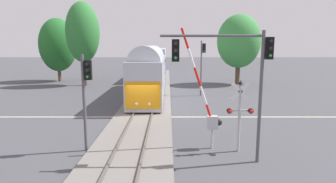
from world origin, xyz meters
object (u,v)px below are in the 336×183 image
at_px(crossing_gate_near, 209,112).
at_px(commuter_train, 154,65).
at_px(traffic_signal_median, 86,87).
at_px(traffic_signal_far_side, 202,59).
at_px(oak_far_right, 238,41).
at_px(pine_left_background, 57,45).
at_px(traffic_signal_near_right, 233,64).
at_px(oak_behind_train, 82,33).
at_px(crossing_signal_mast, 239,109).

bearing_deg(crossing_gate_near, commuter_train, 99.37).
distance_m(traffic_signal_median, traffic_signal_far_side, 18.53).
relative_size(crossing_gate_near, oak_far_right, 0.66).
bearing_deg(traffic_signal_far_side, pine_left_background, 148.33).
xyz_separation_m(traffic_signal_median, pine_left_background, (-12.54, 29.37, 2.14)).
distance_m(traffic_signal_near_right, oak_behind_train, 30.04).
distance_m(crossing_gate_near, oak_far_right, 27.08).
relative_size(crossing_gate_near, traffic_signal_median, 1.26).
height_order(commuter_train, crossing_signal_mast, commuter_train).
distance_m(traffic_signal_near_right, traffic_signal_median, 7.44).
xyz_separation_m(pine_left_background, oak_far_right, (26.65, -3.35, 0.50)).
xyz_separation_m(traffic_signal_near_right, traffic_signal_median, (-7.18, 1.48, -1.28)).
distance_m(commuter_train, traffic_signal_far_side, 10.59).
xyz_separation_m(crossing_gate_near, pine_left_background, (-18.94, 29.00, 3.52)).
bearing_deg(oak_far_right, crossing_signal_mast, -103.38).
relative_size(crossing_signal_mast, pine_left_background, 0.40).
height_order(oak_behind_train, pine_left_background, oak_behind_train).
bearing_deg(traffic_signal_near_right, traffic_signal_far_side, 87.59).
bearing_deg(traffic_signal_far_side, commuter_train, 122.81).
xyz_separation_m(crossing_gate_near, crossing_signal_mast, (1.49, -0.49, 0.28)).
height_order(commuter_train, oak_behind_train, oak_behind_train).
distance_m(traffic_signal_far_side, oak_far_right, 11.33).
bearing_deg(commuter_train, oak_far_right, 2.17).
height_order(commuter_train, pine_left_background, pine_left_background).
bearing_deg(pine_left_background, traffic_signal_median, -66.88).
bearing_deg(oak_behind_train, crossing_gate_near, -60.60).
xyz_separation_m(commuter_train, oak_behind_train, (-9.55, -0.87, 4.40)).
distance_m(crossing_gate_near, oak_behind_train, 28.40).
height_order(commuter_train, traffic_signal_median, commuter_train).
height_order(commuter_train, oak_far_right, oak_far_right).
bearing_deg(crossing_signal_mast, commuter_train, 102.39).
xyz_separation_m(commuter_train, traffic_signal_near_right, (4.93, -27.06, 1.90)).
bearing_deg(oak_behind_train, oak_far_right, 3.52).
distance_m(pine_left_background, oak_far_right, 26.86).
relative_size(traffic_signal_near_right, traffic_signal_median, 1.22).
bearing_deg(oak_far_right, pine_left_background, 172.84).
height_order(crossing_signal_mast, oak_behind_train, oak_behind_train).
height_order(crossing_signal_mast, traffic_signal_far_side, traffic_signal_far_side).
relative_size(commuter_train, traffic_signal_near_right, 6.38).
bearing_deg(traffic_signal_far_side, oak_far_right, 56.46).
distance_m(commuter_train, traffic_signal_median, 25.68).
height_order(traffic_signal_far_side, oak_behind_train, oak_behind_train).
bearing_deg(pine_left_background, traffic_signal_near_right, -57.42).
bearing_deg(traffic_signal_median, oak_far_right, 61.55).
xyz_separation_m(crossing_signal_mast, pine_left_background, (-20.43, 29.48, 3.24)).
relative_size(traffic_signal_far_side, oak_far_right, 0.61).
relative_size(traffic_signal_near_right, traffic_signal_far_side, 1.03).
relative_size(oak_behind_train, oak_far_right, 1.15).
relative_size(commuter_train, traffic_signal_far_side, 6.58).
bearing_deg(crossing_gate_near, crossing_signal_mast, -18.19).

